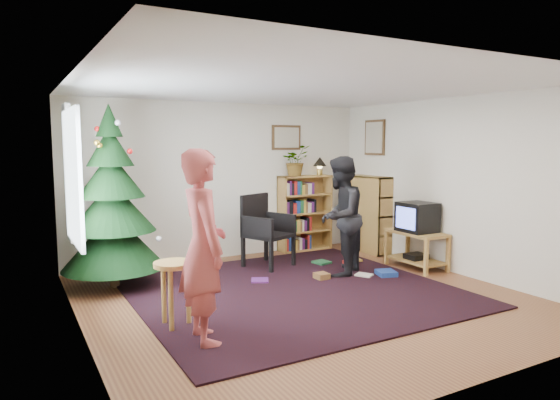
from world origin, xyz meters
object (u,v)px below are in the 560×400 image
picture_back (286,138)px  person_by_chair (340,216)px  bookshelf_back (305,212)px  armchair (265,227)px  person_standing (203,247)px  christmas_tree (112,212)px  bookshelf_right (367,213)px  picture_right (375,138)px  tv_stand (416,247)px  stool (174,277)px  potted_plant (295,161)px  crt_tv (417,217)px  table_lamp (320,163)px

picture_back → person_by_chair: size_ratio=0.33×
bookshelf_back → armchair: (-1.14, -0.69, -0.07)m
person_standing → bookshelf_back: bearing=-41.4°
bookshelf_back → person_by_chair: 1.76m
armchair → person_standing: size_ratio=0.60×
christmas_tree → bookshelf_right: christmas_tree is taller
picture_right → person_by_chair: size_ratio=0.36×
tv_stand → stool: (-3.88, -0.62, 0.20)m
christmas_tree → potted_plant: 3.30m
tv_stand → christmas_tree: bearing=164.4°
crt_tv → person_by_chair: 1.26m
picture_right → potted_plant: (-1.23, 0.59, -0.39)m
bookshelf_back → bookshelf_right: size_ratio=1.00×
bookshelf_back → person_standing: bearing=-134.5°
bookshelf_right → christmas_tree: bearing=92.1°
picture_back → stool: 4.12m
bookshelf_back → crt_tv: size_ratio=2.60×
armchair → stool: (-1.97, -1.84, -0.07)m
picture_right → stool: 4.78m
picture_right → table_lamp: 1.03m
picture_back → person_by_chair: picture_back is taller
bookshelf_right → table_lamp: (-0.59, 0.60, 0.85)m
person_by_chair → person_standing: bearing=-8.7°
stool → person_by_chair: size_ratio=0.40×
picture_right → bookshelf_back: picture_right is taller
bookshelf_right → person_by_chair: 1.76m
tv_stand → table_lamp: (-0.47, 1.91, 1.19)m
table_lamp → stool: bearing=-143.4°
tv_stand → person_standing: bearing=-163.4°
christmas_tree → tv_stand: (4.13, -1.16, -0.65)m
picture_right → crt_tv: (-0.26, -1.32, -1.18)m
bookshelf_back → bookshelf_right: (0.89, -0.60, 0.00)m
tv_stand → stool: size_ratio=1.32×
picture_right → stool: size_ratio=0.89×
tv_stand → person_standing: (-3.75, -1.11, 0.58)m
picture_back → tv_stand: (1.07, -2.04, -1.63)m
christmas_tree → picture_back: bearing=16.1°
bookshelf_back → table_lamp: table_lamp is taller
picture_right → bookshelf_right: picture_right is taller
picture_right → christmas_tree: christmas_tree is taller
picture_back → bookshelf_back: (0.30, -0.14, -1.29)m
stool → bookshelf_back: bearing=39.1°
armchair → person_standing: 2.99m
tv_stand → stool: stool is taller
stool → person_by_chair: bearing=17.6°
picture_back → person_standing: picture_back is taller
bookshelf_right → person_standing: bearing=122.1°
crt_tv → person_standing: size_ratio=0.28×
picture_right → christmas_tree: (-4.39, -0.16, -0.97)m
christmas_tree → table_lamp: 3.77m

